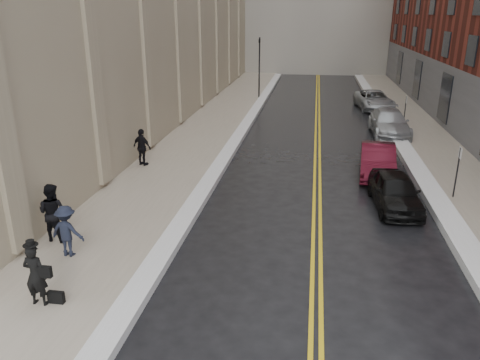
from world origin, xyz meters
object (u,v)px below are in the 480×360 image
(pedestrian_main, at_px, (36,275))
(pedestrian_b, at_px, (67,231))
(car_black, at_px, (395,191))
(car_maroon, at_px, (377,161))
(pedestrian_c, at_px, (142,147))
(pedestrian_a, at_px, (53,212))
(car_silver_far, at_px, (374,100))
(car_silver_near, at_px, (389,123))

(pedestrian_main, height_order, pedestrian_b, pedestrian_main)
(car_black, relative_size, car_maroon, 0.92)
(pedestrian_main, relative_size, pedestrian_c, 0.93)
(pedestrian_main, xyz_separation_m, pedestrian_b, (-0.51, 2.50, -0.02))
(car_maroon, xyz_separation_m, pedestrian_c, (-11.07, -0.66, 0.33))
(pedestrian_main, bearing_deg, pedestrian_a, -66.08)
(car_maroon, height_order, pedestrian_a, pedestrian_a)
(car_silver_far, relative_size, pedestrian_main, 3.10)
(car_black, relative_size, pedestrian_c, 2.23)
(car_silver_far, bearing_deg, car_black, -101.04)
(pedestrian_main, bearing_deg, car_silver_near, -118.65)
(pedestrian_b, relative_size, pedestrian_c, 0.90)
(car_silver_far, distance_m, pedestrian_main, 30.55)
(car_silver_near, relative_size, pedestrian_a, 2.72)
(car_maroon, bearing_deg, pedestrian_b, -131.94)
(car_black, xyz_separation_m, pedestrian_c, (-11.30, 3.17, 0.36))
(car_black, bearing_deg, pedestrian_b, -154.93)
(car_silver_far, bearing_deg, car_maroon, -102.75)
(pedestrian_c, bearing_deg, pedestrian_a, 112.38)
(car_silver_near, distance_m, pedestrian_a, 20.97)
(pedestrian_c, bearing_deg, car_silver_near, -122.93)
(car_maroon, bearing_deg, pedestrian_c, -171.82)
(car_maroon, distance_m, pedestrian_c, 11.10)
(car_maroon, distance_m, car_silver_near, 8.15)
(pedestrian_a, bearing_deg, car_black, -151.55)
(car_silver_far, height_order, pedestrian_c, pedestrian_c)
(car_silver_near, bearing_deg, car_maroon, -102.59)
(car_black, distance_m, pedestrian_main, 12.88)
(pedestrian_a, height_order, pedestrian_c, pedestrian_a)
(car_maroon, height_order, pedestrian_b, pedestrian_b)
(pedestrian_c, bearing_deg, pedestrian_main, 119.79)
(pedestrian_main, distance_m, pedestrian_a, 3.70)
(car_silver_far, distance_m, pedestrian_a, 28.05)
(pedestrian_a, xyz_separation_m, pedestrian_c, (0.05, 8.02, -0.07))
(car_black, xyz_separation_m, pedestrian_b, (-10.40, -5.75, 0.27))
(car_maroon, distance_m, pedestrian_b, 13.97)
(pedestrian_a, bearing_deg, pedestrian_c, -85.03)
(car_silver_near, relative_size, pedestrian_b, 3.24)
(pedestrian_a, relative_size, pedestrian_b, 1.19)
(pedestrian_a, distance_m, pedestrian_c, 8.02)
(pedestrian_c, bearing_deg, car_black, -172.92)
(car_silver_near, distance_m, pedestrian_c, 15.35)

